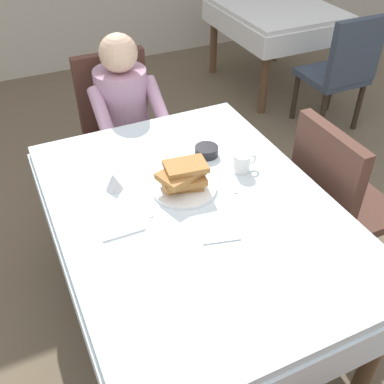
{
  "coord_description": "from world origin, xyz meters",
  "views": [
    {
      "loc": [
        -0.61,
        -1.28,
        1.95
      ],
      "look_at": [
        0.0,
        0.04,
        0.79
      ],
      "focal_mm": 42.57,
      "sensor_mm": 36.0,
      "label": 1
    }
  ],
  "objects_px": {
    "plate_breakfast": "(184,188)",
    "spoon_near_edge": "(222,241)",
    "fork_left_of_plate": "(144,203)",
    "background_table_far": "(275,19)",
    "chair_right_side": "(336,197)",
    "cup_coffee": "(242,163)",
    "knife_right_of_plate": "(225,180)",
    "syrup_pitcher": "(114,182)",
    "dining_table_main": "(195,223)",
    "breakfast_stack": "(183,176)",
    "background_chair_empty": "(342,68)",
    "chair_diner": "(119,121)",
    "diner_person": "(125,112)",
    "bowl_butter": "(207,151)"
  },
  "relations": [
    {
      "from": "plate_breakfast",
      "to": "spoon_near_edge",
      "type": "height_order",
      "value": "plate_breakfast"
    },
    {
      "from": "fork_left_of_plate",
      "to": "background_table_far",
      "type": "distance_m",
      "value": 2.88
    },
    {
      "from": "chair_right_side",
      "to": "cup_coffee",
      "type": "xyz_separation_m",
      "value": [
        -0.47,
        0.14,
        0.25
      ]
    },
    {
      "from": "knife_right_of_plate",
      "to": "spoon_near_edge",
      "type": "bearing_deg",
      "value": 150.4
    },
    {
      "from": "plate_breakfast",
      "to": "syrup_pitcher",
      "type": "height_order",
      "value": "syrup_pitcher"
    },
    {
      "from": "chair_right_side",
      "to": "background_table_far",
      "type": "relative_size",
      "value": 0.83
    },
    {
      "from": "dining_table_main",
      "to": "breakfast_stack",
      "type": "bearing_deg",
      "value": 87.41
    },
    {
      "from": "background_chair_empty",
      "to": "fork_left_of_plate",
      "type": "bearing_deg",
      "value": -150.75
    },
    {
      "from": "fork_left_of_plate",
      "to": "breakfast_stack",
      "type": "bearing_deg",
      "value": -83.1
    },
    {
      "from": "chair_right_side",
      "to": "fork_left_of_plate",
      "type": "xyz_separation_m",
      "value": [
        -0.95,
        0.11,
        0.21
      ]
    },
    {
      "from": "background_table_far",
      "to": "background_chair_empty",
      "type": "relative_size",
      "value": 1.21
    },
    {
      "from": "chair_diner",
      "to": "breakfast_stack",
      "type": "relative_size",
      "value": 4.08
    },
    {
      "from": "fork_left_of_plate",
      "to": "spoon_near_edge",
      "type": "xyz_separation_m",
      "value": [
        0.19,
        -0.33,
        0.0
      ]
    },
    {
      "from": "chair_right_side",
      "to": "breakfast_stack",
      "type": "xyz_separation_m",
      "value": [
        -0.76,
        0.13,
        0.28
      ]
    },
    {
      "from": "chair_diner",
      "to": "diner_person",
      "type": "bearing_deg",
      "value": 90.0
    },
    {
      "from": "background_chair_empty",
      "to": "chair_right_side",
      "type": "bearing_deg",
      "value": -130.45
    },
    {
      "from": "diner_person",
      "to": "chair_right_side",
      "type": "xyz_separation_m",
      "value": [
        0.74,
        -1.01,
        -0.14
      ]
    },
    {
      "from": "chair_diner",
      "to": "plate_breakfast",
      "type": "relative_size",
      "value": 3.32
    },
    {
      "from": "spoon_near_edge",
      "to": "cup_coffee",
      "type": "bearing_deg",
      "value": 65.04
    },
    {
      "from": "dining_table_main",
      "to": "plate_breakfast",
      "type": "xyz_separation_m",
      "value": [
        0.01,
        0.13,
        0.1
      ]
    },
    {
      "from": "plate_breakfast",
      "to": "dining_table_main",
      "type": "bearing_deg",
      "value": -93.51
    },
    {
      "from": "syrup_pitcher",
      "to": "knife_right_of_plate",
      "type": "xyz_separation_m",
      "value": [
        0.46,
        -0.15,
        -0.04
      ]
    },
    {
      "from": "breakfast_stack",
      "to": "cup_coffee",
      "type": "height_order",
      "value": "breakfast_stack"
    },
    {
      "from": "breakfast_stack",
      "to": "diner_person",
      "type": "bearing_deg",
      "value": 88.61
    },
    {
      "from": "chair_diner",
      "to": "knife_right_of_plate",
      "type": "relative_size",
      "value": 4.65
    },
    {
      "from": "background_table_far",
      "to": "knife_right_of_plate",
      "type": "bearing_deg",
      "value": -128.01
    },
    {
      "from": "chair_right_side",
      "to": "background_chair_empty",
      "type": "relative_size",
      "value": 1.0
    },
    {
      "from": "plate_breakfast",
      "to": "bowl_butter",
      "type": "xyz_separation_m",
      "value": [
        0.2,
        0.2,
        0.01
      ]
    },
    {
      "from": "bowl_butter",
      "to": "fork_left_of_plate",
      "type": "bearing_deg",
      "value": -151.19
    },
    {
      "from": "diner_person",
      "to": "spoon_near_edge",
      "type": "distance_m",
      "value": 1.24
    },
    {
      "from": "breakfast_stack",
      "to": "fork_left_of_plate",
      "type": "relative_size",
      "value": 1.27
    },
    {
      "from": "cup_coffee",
      "to": "fork_left_of_plate",
      "type": "bearing_deg",
      "value": -175.63
    },
    {
      "from": "background_table_far",
      "to": "dining_table_main",
      "type": "bearing_deg",
      "value": -129.85
    },
    {
      "from": "syrup_pitcher",
      "to": "fork_left_of_plate",
      "type": "distance_m",
      "value": 0.18
    },
    {
      "from": "fork_left_of_plate",
      "to": "knife_right_of_plate",
      "type": "xyz_separation_m",
      "value": [
        0.38,
        0.0,
        0.0
      ]
    },
    {
      "from": "dining_table_main",
      "to": "background_table_far",
      "type": "height_order",
      "value": "same"
    },
    {
      "from": "chair_right_side",
      "to": "cup_coffee",
      "type": "height_order",
      "value": "chair_right_side"
    },
    {
      "from": "diner_person",
      "to": "chair_right_side",
      "type": "distance_m",
      "value": 1.26
    },
    {
      "from": "plate_breakfast",
      "to": "syrup_pitcher",
      "type": "relative_size",
      "value": 3.5
    },
    {
      "from": "diner_person",
      "to": "bowl_butter",
      "type": "distance_m",
      "value": 0.72
    },
    {
      "from": "syrup_pitcher",
      "to": "cup_coffee",
      "type": "bearing_deg",
      "value": -11.48
    },
    {
      "from": "diner_person",
      "to": "cup_coffee",
      "type": "distance_m",
      "value": 0.92
    },
    {
      "from": "diner_person",
      "to": "syrup_pitcher",
      "type": "relative_size",
      "value": 14.0
    },
    {
      "from": "breakfast_stack",
      "to": "bowl_butter",
      "type": "distance_m",
      "value": 0.29
    },
    {
      "from": "dining_table_main",
      "to": "breakfast_stack",
      "type": "distance_m",
      "value": 0.21
    },
    {
      "from": "fork_left_of_plate",
      "to": "background_chair_empty",
      "type": "distance_m",
      "value": 2.3
    },
    {
      "from": "diner_person",
      "to": "breakfast_stack",
      "type": "bearing_deg",
      "value": 88.61
    },
    {
      "from": "chair_diner",
      "to": "background_table_far",
      "type": "height_order",
      "value": "chair_diner"
    },
    {
      "from": "spoon_near_edge",
      "to": "syrup_pitcher",
      "type": "bearing_deg",
      "value": 133.26
    },
    {
      "from": "diner_person",
      "to": "cup_coffee",
      "type": "height_order",
      "value": "diner_person"
    }
  ]
}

